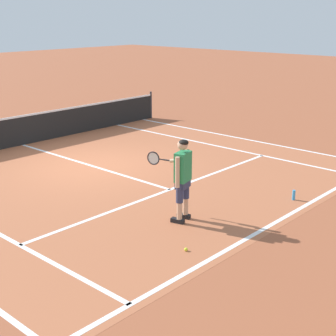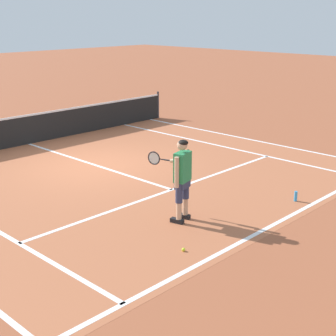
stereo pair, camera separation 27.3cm
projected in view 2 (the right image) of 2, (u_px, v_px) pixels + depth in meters
ground_plane at (94, 165)px, 14.14m from camera, size 80.00×80.00×0.00m
court_inner_surface at (124, 174)px, 13.29m from camera, size 10.98×9.73×0.00m
line_baseline at (276, 223)px, 10.20m from camera, size 10.98×0.10×0.01m
line_service at (172, 190)px, 12.14m from camera, size 8.23×0.10×0.01m
line_centre_service at (90, 163)px, 14.26m from camera, size 0.10×6.40×0.01m
line_singles_right at (221, 146)px, 16.13m from camera, size 0.10×9.33×0.01m
line_doubles_right at (246, 139)px, 17.08m from camera, size 0.10×9.33×0.01m
tennis_net at (28, 129)px, 16.24m from camera, size 11.96×0.08×1.07m
tennis_player at (181, 175)px, 10.05m from camera, size 0.59×1.21×1.71m
tennis_ball_near_feet at (183, 250)px, 9.00m from camera, size 0.07×0.07×0.07m
water_bottle at (296, 196)px, 11.37m from camera, size 0.07×0.07×0.23m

